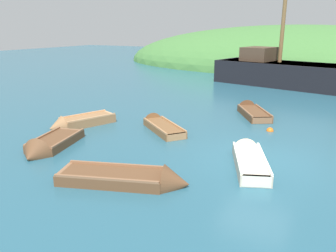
% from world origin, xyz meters
% --- Properties ---
extents(ground_plane, '(120.00, 120.00, 0.00)m').
position_xyz_m(ground_plane, '(0.00, 0.00, 0.00)').
color(ground_plane, '#285B70').
extents(shore_hill, '(45.39, 26.58, 9.67)m').
position_xyz_m(shore_hill, '(-4.01, 33.96, 0.00)').
color(shore_hill, '#477F3D').
rests_on(shore_hill, ground).
extents(sailing_ship, '(16.75, 6.64, 11.03)m').
position_xyz_m(sailing_ship, '(-0.81, 16.51, 0.68)').
color(sailing_ship, black).
rests_on(sailing_ship, ground).
extents(rowboat_near_dock, '(4.07, 2.36, 1.09)m').
position_xyz_m(rowboat_near_dock, '(-2.83, -3.64, 0.11)').
color(rowboat_near_dock, brown).
rests_on(rowboat_near_dock, ground).
extents(rowboat_outer_left, '(2.20, 3.64, 0.89)m').
position_xyz_m(rowboat_outer_left, '(-0.27, -0.40, 0.13)').
color(rowboat_outer_left, beige).
rests_on(rowboat_outer_left, ground).
extents(rowboat_portside, '(3.30, 2.86, 0.92)m').
position_xyz_m(rowboat_portside, '(-5.03, 1.71, 0.09)').
color(rowboat_portside, brown).
rests_on(rowboat_portside, ground).
extents(rowboat_far, '(2.68, 3.46, 1.01)m').
position_xyz_m(rowboat_far, '(-2.02, 6.36, 0.11)').
color(rowboat_far, brown).
rests_on(rowboat_far, ground).
extents(rowboat_center, '(1.91, 3.27, 1.14)m').
position_xyz_m(rowboat_center, '(-7.33, -2.77, 0.10)').
color(rowboat_center, brown).
rests_on(rowboat_center, ground).
extents(rowboat_outer_right, '(2.06, 3.29, 0.97)m').
position_xyz_m(rowboat_outer_right, '(-8.52, 0.20, 0.14)').
color(rowboat_outer_right, '#9E7047').
rests_on(rowboat_outer_right, ground).
extents(buoy_orange, '(0.32, 0.32, 0.32)m').
position_xyz_m(buoy_orange, '(-0.43, 3.72, 0.00)').
color(buoy_orange, orange).
rests_on(buoy_orange, ground).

